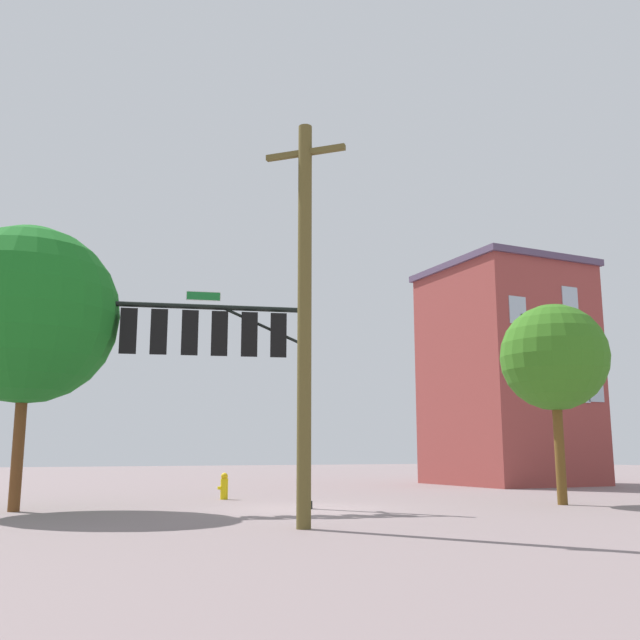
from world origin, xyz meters
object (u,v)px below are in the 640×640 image
signal_pole_assembly (223,344)px  tree_near (554,358)px  fire_hydrant (224,486)px  brick_building (507,373)px  utility_pole (304,311)px  tree_mid (28,315)px

signal_pole_assembly → tree_near: signal_pole_assembly is taller
fire_hydrant → brick_building: bearing=-163.7°
signal_pole_assembly → brick_building: (-16.61, -8.37, 0.79)m
utility_pole → fire_hydrant: utility_pole is taller
tree_mid → utility_pole: bearing=125.8°
signal_pole_assembly → fire_hydrant: bearing=-109.3°
fire_hydrant → tree_mid: size_ratio=0.11×
tree_mid → fire_hydrant: bearing=-159.8°
signal_pole_assembly → brick_building: 18.61m
utility_pole → tree_near: size_ratio=1.45×
signal_pole_assembly → utility_pole: (-0.08, 5.26, -0.02)m
utility_pole → brick_building: 21.44m
utility_pole → fire_hydrant: (-1.29, -9.18, -3.92)m
tree_near → brick_building: (-7.21, -10.81, 0.93)m
tree_mid → brick_building: (-21.48, -6.76, 0.09)m
tree_near → tree_mid: bearing=-15.9°
fire_hydrant → brick_building: 16.57m
utility_pole → tree_near: (-9.31, -2.82, -0.12)m
signal_pole_assembly → brick_building: size_ratio=0.59×
signal_pole_assembly → fire_hydrant: (-1.37, -3.92, -3.94)m
fire_hydrant → tree_near: 10.92m
tree_near → tree_mid: tree_mid is taller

